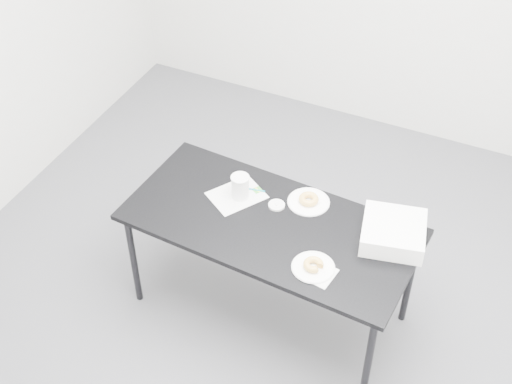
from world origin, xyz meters
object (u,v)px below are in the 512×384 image
at_px(plate_near, 313,267).
at_px(bakery_box, 393,232).
at_px(plate_far, 309,202).
at_px(coffee_cup, 240,187).
at_px(scorecard, 237,195).
at_px(pen, 253,189).
at_px(table, 270,230).
at_px(donut_far, 309,199).
at_px(donut_near, 313,265).

height_order(plate_near, bakery_box, bakery_box).
distance_m(plate_far, coffee_cup, 0.38).
xyz_separation_m(scorecard, coffee_cup, (0.02, 0.00, 0.07)).
bearing_deg(plate_far, pen, -173.07).
xyz_separation_m(table, bakery_box, (0.62, 0.15, 0.11)).
relative_size(pen, bakery_box, 0.42).
bearing_deg(coffee_cup, donut_far, 17.75).
height_order(table, plate_far, plate_far).
relative_size(scorecard, donut_near, 2.81).
bearing_deg(table, plate_near, -28.66).
bearing_deg(coffee_cup, plate_far, 17.75).
xyz_separation_m(plate_far, bakery_box, (0.49, -0.08, 0.05)).
xyz_separation_m(coffee_cup, bakery_box, (0.85, 0.03, -0.02)).
bearing_deg(bakery_box, scorecard, 169.79).
height_order(plate_near, coffee_cup, coffee_cup).
relative_size(pen, donut_near, 1.30).
bearing_deg(plate_near, table, 147.60).
bearing_deg(bakery_box, table, -178.77).
relative_size(scorecard, bakery_box, 0.90).
height_order(donut_far, coffee_cup, coffee_cup).
xyz_separation_m(plate_near, donut_far, (-0.20, 0.43, 0.02)).
xyz_separation_m(scorecard, donut_near, (0.58, -0.32, 0.02)).
height_order(plate_far, donut_far, donut_far).
relative_size(pen, coffee_cup, 0.93).
bearing_deg(bakery_box, plate_far, 158.29).
height_order(plate_far, bakery_box, bakery_box).
bearing_deg(donut_far, coffee_cup, -162.25).
relative_size(table, bakery_box, 5.04).
relative_size(coffee_cup, bakery_box, 0.45).
bearing_deg(plate_far, scorecard, -163.24).
bearing_deg(bakery_box, donut_far, 158.29).
distance_m(table, donut_near, 0.39).
distance_m(donut_far, coffee_cup, 0.38).
bearing_deg(pen, table, -55.72).
xyz_separation_m(plate_near, donut_near, (0.00, 0.00, 0.02)).
bearing_deg(donut_far, scorecard, -163.24).
relative_size(scorecard, plate_near, 1.32).
relative_size(plate_near, donut_near, 2.13).
distance_m(pen, coffee_cup, 0.11).
xyz_separation_m(pen, donut_near, (0.51, -0.40, 0.02)).
bearing_deg(table, scorecard, 159.22).
distance_m(scorecard, pen, 0.10).
relative_size(donut_far, bakery_box, 0.34).
bearing_deg(plate_near, donut_far, 114.49).
bearing_deg(pen, scorecard, -141.00).
bearing_deg(coffee_cup, table, -26.57).
distance_m(table, plate_near, 0.38).
bearing_deg(scorecard, plate_near, 3.56).
distance_m(pen, donut_near, 0.65).
relative_size(scorecard, plate_far, 1.23).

